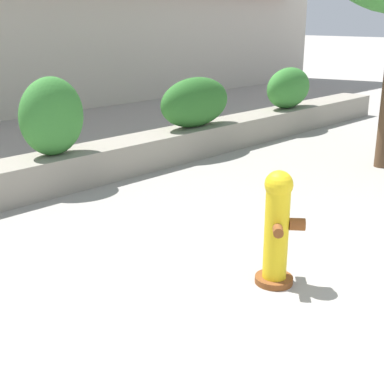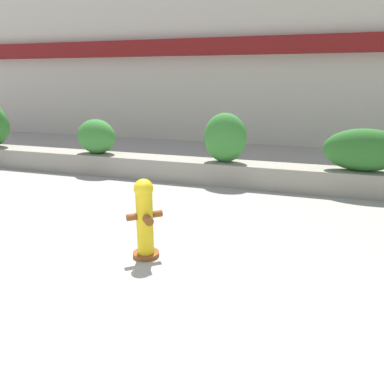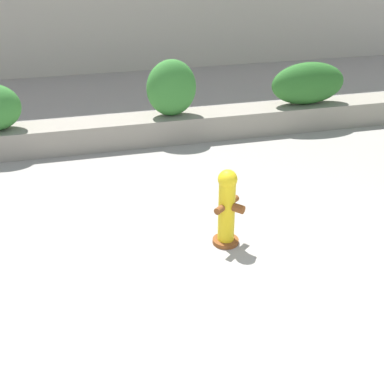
{
  "view_description": "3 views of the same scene",
  "coord_description": "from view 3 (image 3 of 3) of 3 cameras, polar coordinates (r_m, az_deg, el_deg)",
  "views": [
    {
      "loc": [
        -3.56,
        -0.49,
        2.35
      ],
      "look_at": [
        0.04,
        3.03,
        0.7
      ],
      "focal_mm": 50.0,
      "sensor_mm": 36.0,
      "label": 1
    },
    {
      "loc": [
        2.15,
        -2.09,
        2.3
      ],
      "look_at": [
        0.5,
        3.05,
        0.66
      ],
      "focal_mm": 35.0,
      "sensor_mm": 36.0,
      "label": 2
    },
    {
      "loc": [
        -1.84,
        -3.72,
        3.9
      ],
      "look_at": [
        -0.29,
        2.19,
        0.78
      ],
      "focal_mm": 50.0,
      "sensor_mm": 36.0,
      "label": 3
    }
  ],
  "objects": [
    {
      "name": "ground_plane",
      "position": [
        5.69,
        8.77,
        -16.54
      ],
      "size": [
        120.0,
        120.0,
        0.0
      ],
      "primitive_type": "plane",
      "color": "#9E9991"
    },
    {
      "name": "planter_wall_low",
      "position": [
        10.54,
        -3.81,
        6.76
      ],
      "size": [
        18.0,
        0.7,
        0.5
      ],
      "primitive_type": "cube",
      "color": "gray",
      "rests_on": "ground"
    },
    {
      "name": "hedge_bush_2",
      "position": [
        10.36,
        -2.21,
        11.04
      ],
      "size": [
        0.96,
        0.57,
        1.09
      ],
      "primitive_type": "ellipsoid",
      "color": "#387F33",
      "rests_on": "planter_wall_low"
    },
    {
      "name": "hedge_bush_3",
      "position": [
        11.33,
        12.27,
        11.26
      ],
      "size": [
        1.57,
        0.57,
        0.86
      ],
      "primitive_type": "ellipsoid",
      "color": "#2D6B28",
      "rests_on": "planter_wall_low"
    },
    {
      "name": "fire_hydrant",
      "position": [
        6.99,
        3.76,
        -1.62
      ],
      "size": [
        0.5,
        0.5,
        1.08
      ],
      "color": "brown",
      "rests_on": "ground"
    }
  ]
}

